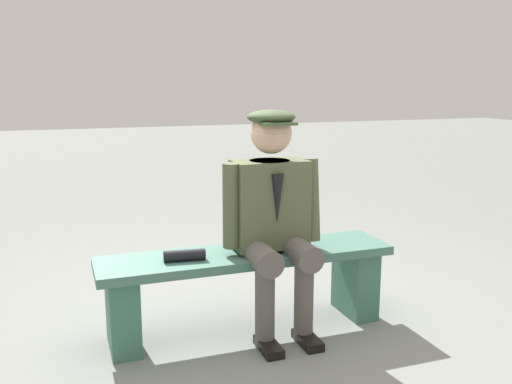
% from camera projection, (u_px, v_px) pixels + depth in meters
% --- Properties ---
extents(ground_plane, '(30.00, 30.00, 0.00)m').
position_uv_depth(ground_plane, '(247.00, 329.00, 3.36)').
color(ground_plane, slate).
extents(bench, '(1.73, 0.40, 0.48)m').
position_uv_depth(bench, '(247.00, 278.00, 3.29)').
color(bench, '#416C5F').
rests_on(bench, ground).
extents(seated_man, '(0.59, 0.54, 1.30)m').
position_uv_depth(seated_man, '(273.00, 211.00, 3.21)').
color(seated_man, '#505739').
rests_on(seated_man, ground).
extents(rolled_magazine, '(0.24, 0.09, 0.06)m').
position_uv_depth(rolled_magazine, '(185.00, 255.00, 3.09)').
color(rolled_magazine, black).
rests_on(rolled_magazine, bench).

